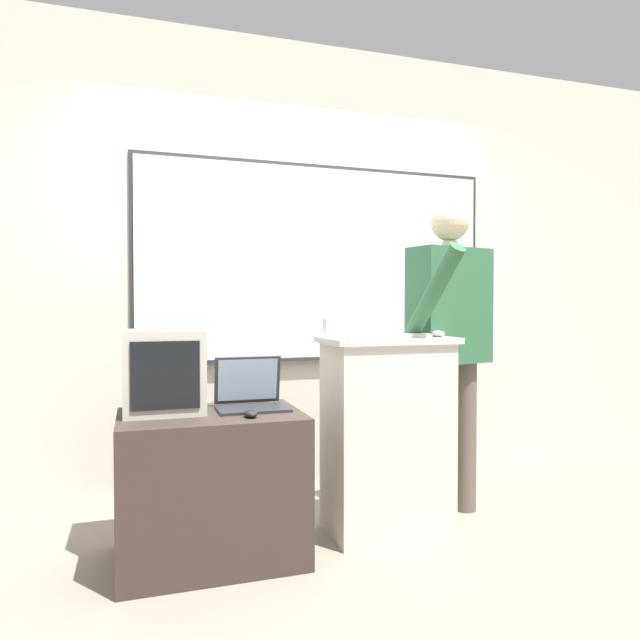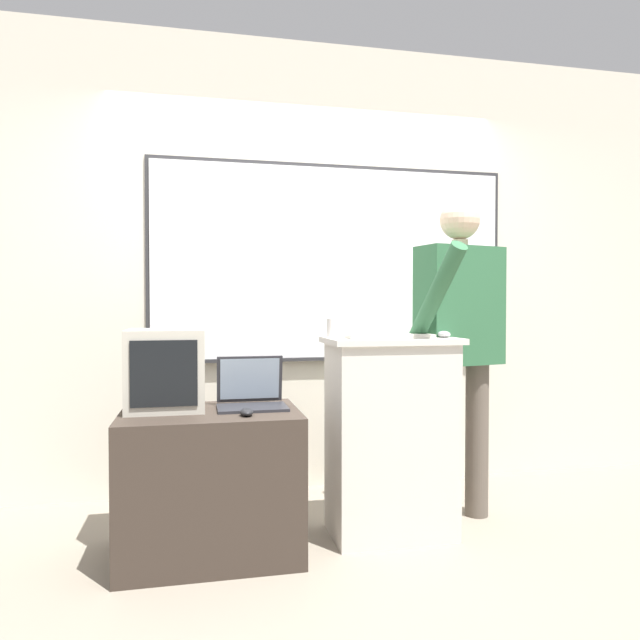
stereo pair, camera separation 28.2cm
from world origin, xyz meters
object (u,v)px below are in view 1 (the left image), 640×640
(person_presenter, at_px, (450,331))
(coffee_mug, at_px, (330,327))
(computer_mouse_by_laptop, at_px, (251,413))
(crt_monitor, at_px, (164,371))
(lectern_podium, at_px, (387,434))
(computer_mouse_by_keyboard, at_px, (438,334))
(side_desk, at_px, (211,486))
(laptop, at_px, (250,393))
(wireless_keyboard, at_px, (387,336))

(person_presenter, height_order, coffee_mug, person_presenter)
(computer_mouse_by_laptop, height_order, crt_monitor, crt_monitor)
(lectern_podium, height_order, crt_monitor, crt_monitor)
(person_presenter, height_order, computer_mouse_by_keyboard, person_presenter)
(person_presenter, distance_m, computer_mouse_by_keyboard, 0.24)
(side_desk, relative_size, person_presenter, 0.47)
(side_desk, distance_m, laptop, 0.47)
(side_desk, height_order, person_presenter, person_presenter)
(side_desk, xyz_separation_m, coffee_mug, (0.66, 0.18, 0.74))
(lectern_podium, height_order, computer_mouse_by_keyboard, computer_mouse_by_keyboard)
(lectern_podium, bearing_deg, laptop, 176.98)
(lectern_podium, distance_m, computer_mouse_by_laptop, 0.81)
(computer_mouse_by_laptop, relative_size, coffee_mug, 0.82)
(laptop, relative_size, computer_mouse_by_keyboard, 3.39)
(lectern_podium, distance_m, person_presenter, 0.71)
(coffee_mug, bearing_deg, computer_mouse_by_laptop, -145.80)
(person_presenter, height_order, wireless_keyboard, person_presenter)
(computer_mouse_by_laptop, bearing_deg, wireless_keyboard, 10.97)
(lectern_podium, height_order, wireless_keyboard, wireless_keyboard)
(wireless_keyboard, bearing_deg, crt_monitor, 174.73)
(computer_mouse_by_laptop, bearing_deg, side_desk, 136.29)
(person_presenter, relative_size, coffee_mug, 14.70)
(person_presenter, distance_m, computer_mouse_by_laptop, 1.30)
(computer_mouse_by_keyboard, bearing_deg, laptop, 174.91)
(person_presenter, bearing_deg, wireless_keyboard, -173.20)
(crt_monitor, height_order, coffee_mug, coffee_mug)
(computer_mouse_by_laptop, distance_m, computer_mouse_by_keyboard, 1.10)
(person_presenter, distance_m, wireless_keyboard, 0.50)
(side_desk, distance_m, computer_mouse_by_laptop, 0.43)
(lectern_podium, relative_size, wireless_keyboard, 2.31)
(side_desk, xyz_separation_m, computer_mouse_by_keyboard, (1.20, -0.01, 0.70))
(computer_mouse_by_keyboard, bearing_deg, computer_mouse_by_laptop, -172.05)
(wireless_keyboard, bearing_deg, lectern_podium, 64.91)
(laptop, bearing_deg, computer_mouse_by_keyboard, -5.09)
(person_presenter, xyz_separation_m, crt_monitor, (-1.58, -0.07, -0.17))
(lectern_podium, bearing_deg, computer_mouse_by_keyboard, -10.50)
(lectern_podium, xyz_separation_m, coffee_mug, (-0.27, 0.14, 0.56))
(laptop, relative_size, coffee_mug, 2.79)
(lectern_podium, distance_m, wireless_keyboard, 0.53)
(side_desk, relative_size, wireless_keyboard, 1.89)
(person_presenter, xyz_separation_m, coffee_mug, (-0.71, 0.02, 0.03))
(person_presenter, height_order, laptop, person_presenter)
(lectern_podium, relative_size, computer_mouse_by_laptop, 10.32)
(lectern_podium, bearing_deg, computer_mouse_by_laptop, -165.65)
(lectern_podium, distance_m, side_desk, 0.94)
(lectern_podium, xyz_separation_m, laptop, (-0.72, 0.04, 0.24))
(lectern_podium, xyz_separation_m, person_presenter, (0.45, 0.12, 0.53))
(side_desk, bearing_deg, crt_monitor, 156.24)
(lectern_podium, relative_size, crt_monitor, 2.63)
(computer_mouse_by_laptop, bearing_deg, crt_monitor, 146.41)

